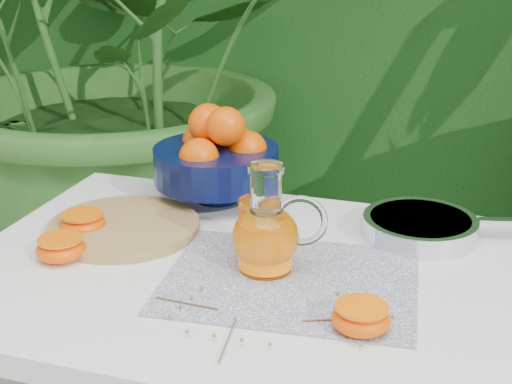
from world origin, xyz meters
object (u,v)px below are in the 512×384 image
(fruit_bowl, at_px, (217,156))
(saute_pan, at_px, (422,226))
(white_table, at_px, (253,309))
(juice_pitcher, at_px, (267,234))
(cutting_board, at_px, (124,227))

(fruit_bowl, height_order, saute_pan, fruit_bowl)
(white_table, bearing_deg, juice_pitcher, -10.69)
(white_table, relative_size, juice_pitcher, 5.42)
(white_table, height_order, juice_pitcher, juice_pitcher)
(cutting_board, bearing_deg, saute_pan, 15.21)
(white_table, relative_size, fruit_bowl, 3.24)
(fruit_bowl, xyz_separation_m, saute_pan, (0.43, -0.07, -0.07))
(juice_pitcher, bearing_deg, cutting_board, 166.53)
(white_table, xyz_separation_m, cutting_board, (-0.28, 0.07, 0.09))
(fruit_bowl, bearing_deg, cutting_board, -117.30)
(cutting_board, height_order, saute_pan, saute_pan)
(cutting_board, xyz_separation_m, fruit_bowl, (0.11, 0.21, 0.09))
(white_table, bearing_deg, cutting_board, 166.27)
(cutting_board, distance_m, saute_pan, 0.56)
(juice_pitcher, bearing_deg, saute_pan, 43.13)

